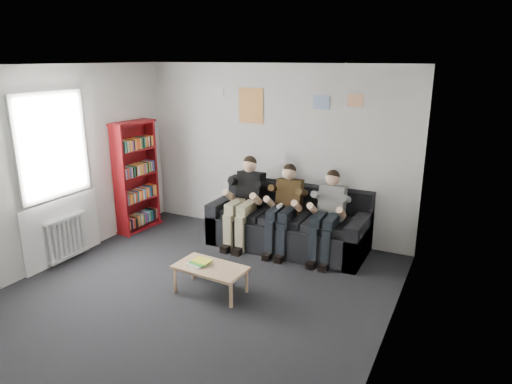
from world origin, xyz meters
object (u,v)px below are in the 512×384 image
sofa (289,226)px  bookshelf (136,176)px  coffee_table (210,270)px  person_middle (284,209)px  person_left (244,202)px  person_right (327,216)px

sofa → bookshelf: size_ratio=1.30×
coffee_table → bookshelf: bearing=149.0°
bookshelf → person_middle: bookshelf is taller
person_middle → coffee_table: bearing=-107.1°
sofa → person_left: 0.77m
bookshelf → person_middle: 2.57m
sofa → person_right: size_ratio=1.83×
person_middle → person_right: 0.65m
person_middle → bookshelf: bearing=178.8°
coffee_table → person_left: 1.63m
sofa → person_middle: bearing=-90.0°
sofa → person_left: bearing=-162.4°
person_middle → person_left: bearing=174.5°
bookshelf → coffee_table: size_ratio=2.08×
bookshelf → coffee_table: 2.68m
bookshelf → coffee_table: bookshelf is taller
person_right → bookshelf: bearing=-177.8°
person_middle → person_right: bearing=-5.7°
bookshelf → person_right: size_ratio=1.41×
sofa → person_right: (0.65, -0.20, 0.33)m
person_right → person_middle: bearing=178.6°
person_left → person_right: bearing=0.3°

